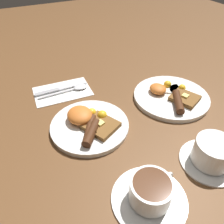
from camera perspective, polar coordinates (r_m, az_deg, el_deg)
ground_plane at (r=0.67m, az=-5.77°, el=-4.03°), size 3.00×3.00×0.00m
breakfast_plate_near at (r=0.66m, az=-5.87°, el=-2.97°), size 0.24×0.24×0.05m
breakfast_plate_far at (r=0.80m, az=15.30°, el=4.11°), size 0.26×0.26×0.04m
teacup_near at (r=0.51m, az=10.01°, el=-20.10°), size 0.17×0.17×0.07m
teacup_far at (r=0.61m, az=24.82°, el=-9.87°), size 0.15×0.15×0.07m
napkin at (r=0.83m, az=-12.81°, el=5.33°), size 0.15×0.21×0.01m
knife at (r=0.84m, az=-13.85°, el=5.79°), size 0.02×0.20×0.01m
spoon at (r=0.83m, az=-9.44°, el=6.17°), size 0.04×0.19×0.01m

